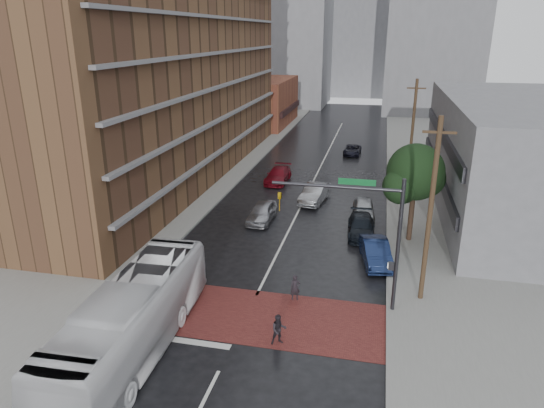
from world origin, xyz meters
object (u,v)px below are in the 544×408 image
Objects in this scene: car_travel_a at (262,212)px; car_parked_near at (376,252)px; transit_bus at (132,320)px; car_travel_c at (278,175)px; pedestrian_b at (279,330)px; pedestrian_a at (295,288)px; car_travel_b at (315,193)px; suv_travel at (352,150)px; car_parked_far at (364,209)px; car_parked_mid at (361,226)px.

car_parked_near is at bearing -30.05° from car_travel_a.
car_travel_c is (0.81, 27.36, -1.00)m from transit_bus.
pedestrian_b reaches higher than car_travel_c.
pedestrian_a is 0.30× the size of car_travel_c.
pedestrian_a is at bearing -76.93° from car_travel_b.
car_travel_a is 1.05× the size of suv_travel.
car_parked_near reaches higher than car_travel_a.
suv_travel is 20.89m from car_parked_far.
suv_travel is (0.82, 34.21, -0.17)m from pedestrian_a.
car_travel_a is 6.25m from car_travel_b.
pedestrian_a is at bearing 64.52° from pedestrian_b.
car_parked_mid is at bearing -52.10° from car_travel_c.
transit_bus is at bearing -93.97° from car_travel_b.
car_travel_c reaches higher than suv_travel.
transit_bus is 17.14m from car_travel_a.
car_travel_b reaches higher than car_parked_near.
pedestrian_b is 0.31× the size of car_travel_c.
car_parked_near is at bearing 35.17° from pedestrian_a.
car_parked_far is (3.10, 17.50, -0.05)m from pedestrian_b.
pedestrian_b is 20.30m from car_travel_b.
car_parked_near is at bearing 46.02° from transit_bus.
transit_bus reaches higher than car_parked_far.
suv_travel is at bearing 92.08° from car_parked_far.
suv_travel is 0.91× the size of car_parked_near.
pedestrian_a is 0.33× the size of car_parked_near.
pedestrian_a reaches higher than car_parked_far.
car_travel_b is 6.61m from car_travel_c.
pedestrian_b is 10.46m from car_parked_near.
pedestrian_b is 38.28m from suv_travel.
car_parked_near is at bearing -80.73° from suv_travel.
car_parked_near is at bearing -57.34° from car_travel_c.
car_parked_near reaches higher than car_parked_mid.
suv_travel is at bearing 77.92° from transit_bus.
transit_bus reaches higher than car_travel_a.
pedestrian_a is 0.32× the size of car_parked_mid.
car_parked_far reaches higher than suv_travel.
car_travel_a reaches higher than car_travel_c.
car_travel_b is 5.06m from car_parked_far.
car_travel_a reaches higher than suv_travel.
car_travel_b is (-1.14, 20.27, 0.02)m from pedestrian_b.
car_travel_c is 14.26m from car_parked_mid.
pedestrian_a is 0.31× the size of car_travel_b.
transit_bus reaches higher than pedestrian_a.
pedestrian_a is 0.36× the size of suv_travel.
car_travel_c is at bearing 97.10° from car_travel_a.
car_parked_near is (5.34, -10.69, -0.04)m from car_travel_b.
pedestrian_a is 6.90m from car_parked_near.
car_travel_b is 11.95m from car_parked_near.
car_parked_far is (7.57, 2.52, -0.02)m from car_travel_a.
transit_bus is 8.06× the size of pedestrian_b.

